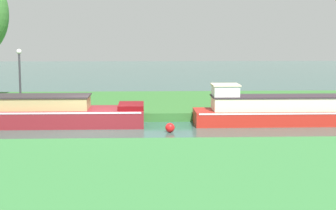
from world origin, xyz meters
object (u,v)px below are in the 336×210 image
(maroon_narrowboat, at_px, (23,112))
(mooring_post_near, at_px, (231,105))
(red_barge, at_px, (301,111))
(channel_buoy, at_px, (170,128))
(lamp_post, at_px, (20,72))
(mooring_post_far, at_px, (276,106))

(maroon_narrowboat, relative_size, mooring_post_near, 15.03)
(red_barge, xyz_separation_m, channel_buoy, (-6.07, -1.92, -0.40))
(red_barge, height_order, channel_buoy, red_barge)
(maroon_narrowboat, distance_m, lamp_post, 2.58)
(mooring_post_near, xyz_separation_m, mooring_post_far, (2.16, 0.00, -0.07))
(red_barge, bearing_deg, mooring_post_far, 126.37)
(maroon_narrowboat, distance_m, mooring_post_near, 9.61)
(mooring_post_far, distance_m, channel_buoy, 6.08)
(red_barge, relative_size, mooring_post_far, 18.63)
(lamp_post, distance_m, channel_buoy, 8.25)
(red_barge, height_order, mooring_post_near, red_barge)
(red_barge, distance_m, mooring_post_far, 1.44)
(lamp_post, bearing_deg, red_barge, -8.40)
(lamp_post, relative_size, channel_buoy, 7.53)
(red_barge, bearing_deg, channel_buoy, -162.41)
(mooring_post_near, relative_size, mooring_post_far, 1.27)
(maroon_narrowboat, relative_size, mooring_post_far, 19.02)
(maroon_narrowboat, relative_size, channel_buoy, 26.71)
(mooring_post_far, bearing_deg, mooring_post_near, 180.00)
(red_barge, distance_m, lamp_post, 13.31)
(red_barge, xyz_separation_m, maroon_narrowboat, (-12.56, 0.00, 0.03))
(channel_buoy, bearing_deg, red_barge, 17.59)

